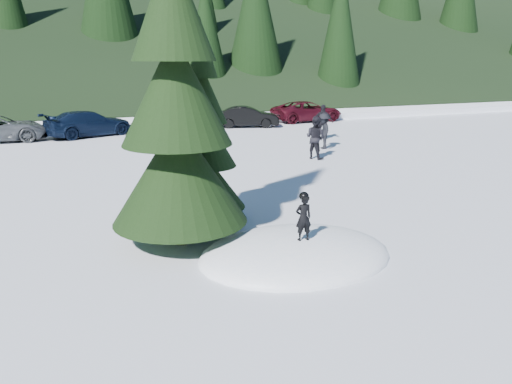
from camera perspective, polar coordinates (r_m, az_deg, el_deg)
name	(u,v)px	position (r m, az deg, el deg)	size (l,w,h in m)	color
ground	(296,256)	(11.44, 4.54, -7.32)	(200.00, 200.00, 0.00)	white
snow_mound	(296,256)	(11.44, 4.54, -7.32)	(4.48, 3.52, 0.96)	white
spruce_tall	(176,105)	(11.59, -9.12, 9.80)	(3.20, 3.20, 8.60)	black
spruce_short	(203,145)	(13.34, -6.04, 5.31)	(2.20, 2.20, 5.37)	black
child_skier	(303,218)	(10.89, 5.44, -2.96)	(0.37, 0.24, 1.02)	black
adult_0	(315,138)	(22.24, 6.79, 6.18)	(0.91, 0.71, 1.88)	black
adult_1	(323,122)	(27.72, 7.68, 7.93)	(1.11, 0.46, 1.89)	black
adult_2	(324,131)	(24.81, 7.73, 6.90)	(1.12, 0.64, 1.73)	black
car_3	(89,124)	(30.14, -18.59, 7.42)	(2.02, 4.98, 1.45)	black
car_4	(185,118)	(31.46, -8.16, 8.42)	(1.79, 4.46, 1.52)	gray
car_5	(247,117)	(32.45, -0.98, 8.59)	(1.40, 4.01, 1.32)	black
car_6	(307,111)	(35.65, 5.85, 9.17)	(2.33, 5.05, 1.40)	#400B16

